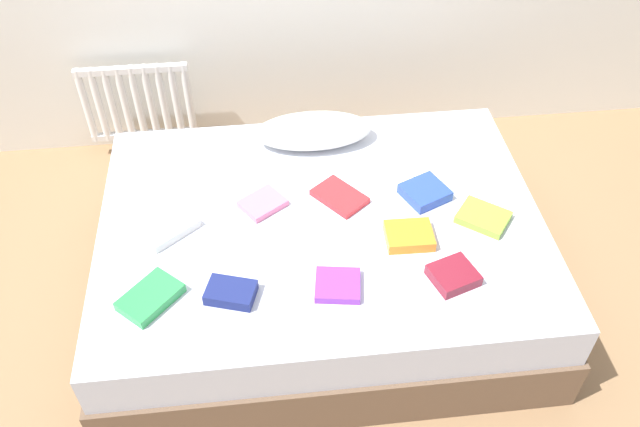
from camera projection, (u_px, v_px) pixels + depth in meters
ground_plane at (321, 289)px, 3.28m from camera, size 8.00×8.00×0.00m
bed at (321, 256)px, 3.11m from camera, size 2.00×1.50×0.50m
radiator at (138, 103)px, 3.81m from camera, size 0.63×0.04×0.48m
pillow at (313, 131)px, 3.27m from camera, size 0.58×0.27×0.14m
textbook_lime at (483, 217)px, 2.91m from camera, size 0.27×0.26×0.03m
textbook_navy at (231, 293)px, 2.60m from camera, size 0.22×0.18×0.05m
textbook_white at (169, 228)px, 2.86m from camera, size 0.28×0.26×0.04m
textbook_orange at (409, 236)px, 2.82m from camera, size 0.20×0.17×0.05m
textbook_blue at (425, 192)px, 3.02m from camera, size 0.24×0.24×0.05m
textbook_red at (340, 196)px, 3.01m from camera, size 0.27×0.28×0.03m
textbook_purple at (338, 285)px, 2.63m from camera, size 0.20×0.19×0.03m
textbook_pink at (263, 203)px, 2.98m from camera, size 0.24×0.23×0.03m
textbook_maroon at (453, 275)px, 2.66m from camera, size 0.22×0.21×0.05m
textbook_green at (150, 297)px, 2.59m from camera, size 0.28×0.28×0.04m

